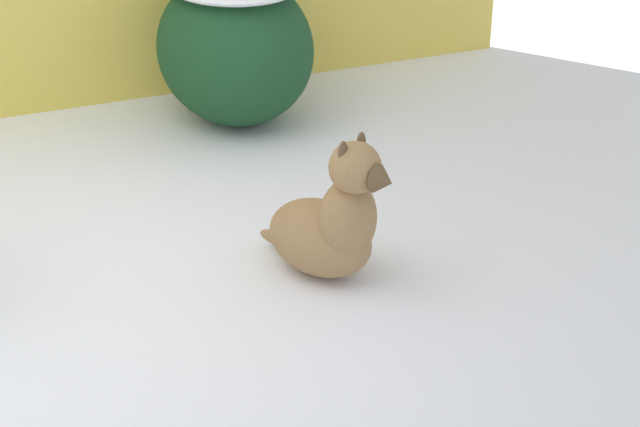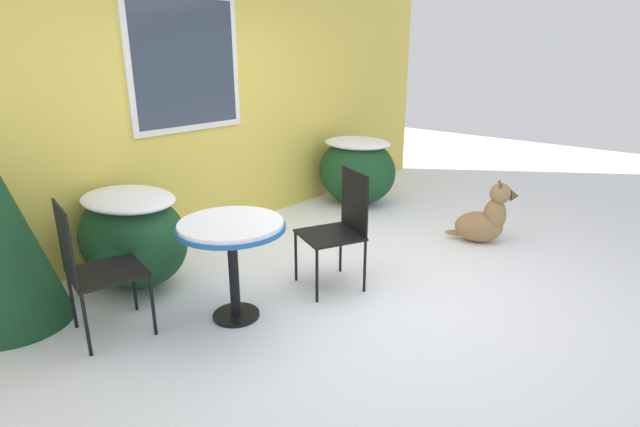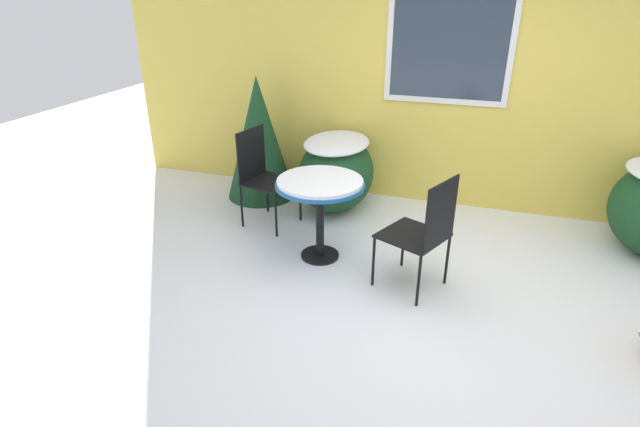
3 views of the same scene
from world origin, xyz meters
TOP-DOWN VIEW (x-y plane):
  - ground_plane at (0.00, 0.00)m, footprint 16.00×16.00m
  - house_wall at (-0.01, 2.20)m, footprint 8.00×0.10m
  - shrub_left at (-1.23, 1.65)m, footprint 0.81×1.08m
  - evergreen_bush at (-2.18, 1.72)m, footprint 0.79×0.79m
  - patio_table at (-1.06, 0.54)m, footprint 0.79×0.79m
  - patio_chair_near_table at (-1.85, 1.07)m, footprint 0.57×0.57m
  - patio_chair_far_side at (-0.11, 0.29)m, footprint 0.63×0.63m

SIDE VIEW (x-z plane):
  - ground_plane at x=0.00m, z-range 0.00..0.00m
  - shrub_left at x=-1.23m, z-range 0.03..0.86m
  - patio_chair_near_table at x=-1.85m, z-range 0.05..1.05m
  - patio_chair_far_side at x=-0.11m, z-range 0.05..1.05m
  - patio_table at x=-1.06m, z-range 0.27..1.04m
  - evergreen_bush at x=-2.18m, z-range 0.00..1.41m
  - house_wall at x=-0.01m, z-range 0.02..3.04m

